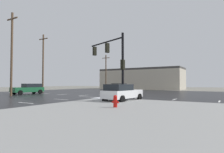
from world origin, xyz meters
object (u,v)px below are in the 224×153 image
object	(u,v)px
utility_pole_distant	(106,71)
traffic_signal_mast	(113,57)
sedan_white	(122,92)
utility_pole_mid	(12,52)
fire_hydrant	(115,101)
sedan_grey	(117,87)
utility_pole_far	(43,62)
sedan_green	(29,89)

from	to	relation	value
utility_pole_distant	traffic_signal_mast	bearing A→B (deg)	-55.79
utility_pole_distant	sedan_white	bearing A→B (deg)	-54.34
utility_pole_mid	fire_hydrant	bearing A→B (deg)	-11.39
utility_pole_mid	utility_pole_distant	world-z (taller)	utility_pole_mid
sedan_grey	utility_pole_distant	distance (m)	12.31
utility_pole_mid	utility_pole_far	bearing A→B (deg)	118.50
utility_pole_far	utility_pole_mid	bearing A→B (deg)	-61.50
sedan_grey	utility_pole_distant	xyz separation A→B (m)	(-8.06, 8.49, 3.81)
traffic_signal_mast	utility_pole_distant	bearing A→B (deg)	-34.37
utility_pole_mid	sedan_green	bearing A→B (deg)	114.34
utility_pole_mid	utility_pole_far	world-z (taller)	utility_pole_mid
sedan_grey	utility_pole_far	bearing A→B (deg)	42.77
sedan_white	utility_pole_distant	xyz separation A→B (m)	(-18.12, 25.25, 3.81)
sedan_grey	sedan_green	bearing A→B (deg)	64.12
utility_pole_mid	sedan_grey	bearing A→B (deg)	72.75
fire_hydrant	utility_pole_far	distance (m)	26.06
fire_hydrant	sedan_green	size ratio (longest dim) A/B	0.17
utility_pole_distant	fire_hydrant	bearing A→B (deg)	-56.07
utility_pole_distant	sedan_green	bearing A→B (deg)	-87.97
traffic_signal_mast	sedan_green	distance (m)	16.83
traffic_signal_mast	fire_hydrant	size ratio (longest dim) A/B	7.66
sedan_white	utility_pole_mid	xyz separation A→B (m)	(-15.62, -1.14, 4.82)
sedan_green	utility_pole_far	world-z (taller)	utility_pole_far
fire_hydrant	traffic_signal_mast	bearing A→B (deg)	122.45
sedan_grey	utility_pole_mid	bearing A→B (deg)	74.01
sedan_green	sedan_grey	world-z (taller)	same
sedan_white	utility_pole_far	xyz separation A→B (m)	(-20.38, 7.63, 4.65)
traffic_signal_mast	fire_hydrant	xyz separation A→B (m)	(3.05, -4.79, -3.66)
sedan_grey	utility_pole_far	xyz separation A→B (m)	(-10.32, -9.13, 4.65)
utility_pole_mid	utility_pole_distant	bearing A→B (deg)	95.41
utility_pole_distant	utility_pole_far	bearing A→B (deg)	-97.31
fire_hydrant	sedan_grey	size ratio (longest dim) A/B	0.17
fire_hydrant	utility_pole_mid	bearing A→B (deg)	168.61
sedan_grey	sedan_white	distance (m)	19.55
utility_pole_far	sedan_grey	bearing A→B (deg)	41.51
sedan_green	utility_pole_distant	distance (m)	22.97
utility_pole_mid	sedan_white	bearing A→B (deg)	4.18
fire_hydrant	sedan_white	distance (m)	5.13
traffic_signal_mast	utility_pole_distant	size ratio (longest dim) A/B	0.68
traffic_signal_mast	sedan_grey	distance (m)	19.26
fire_hydrant	utility_pole_distant	world-z (taller)	utility_pole_distant
fire_hydrant	utility_pole_distant	bearing A→B (deg)	123.93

